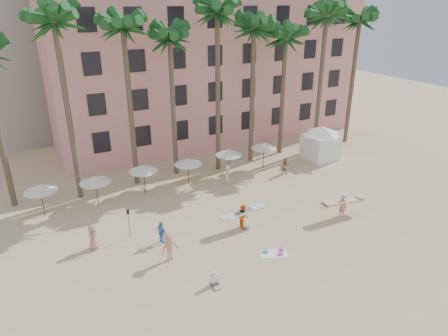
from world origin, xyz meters
name	(u,v)px	position (x,y,z in m)	size (l,w,h in m)	color
ground	(278,253)	(0.00, 0.00, 0.00)	(120.00, 120.00, 0.00)	#D1B789
pink_hotel	(204,67)	(7.00, 26.00, 8.00)	(35.00, 14.00, 16.00)	pink
palm_row	(188,30)	(0.51, 15.00, 12.97)	(44.40, 5.40, 16.30)	brown
umbrella_row	(166,165)	(-3.00, 12.50, 2.33)	(22.50, 2.70, 2.73)	#332B23
cabana	(321,140)	(13.63, 12.06, 2.07)	(4.58, 4.58, 3.50)	white
beach_towel	(274,253)	(-0.22, 0.13, 0.03)	(2.03, 1.56, 0.14)	white
carrier_yellow	(343,204)	(7.16, 1.82, 1.02)	(3.54, 0.93, 1.80)	tan
carrier_white	(243,215)	(-0.36, 3.94, 0.96)	(3.17, 0.99, 1.80)	orange
beachgoers	(191,214)	(-3.60, 5.99, 0.90)	(19.38, 9.04, 1.91)	tan
paddle	(129,220)	(-8.04, 6.37, 1.41)	(0.18, 0.04, 2.23)	black
seated_man	(215,281)	(-5.12, -0.91, 0.33)	(0.42, 0.73, 0.95)	#3F3F4C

